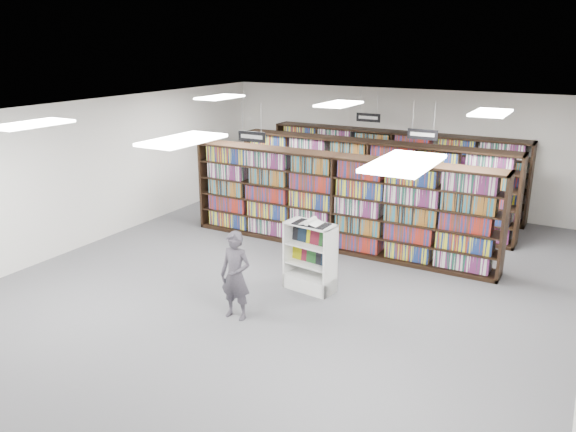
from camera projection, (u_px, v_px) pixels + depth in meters
The scene contains 19 objects.
floor at pixel (292, 280), 10.80m from camera, with size 12.00×12.00×0.00m, color #49494D.
ceiling at pixel (292, 112), 9.85m from camera, with size 10.00×12.00×0.10m, color silver.
wall_back at pixel (397, 148), 15.33m from camera, with size 10.00×0.10×3.20m, color white.
wall_left at pixel (98, 171), 12.65m from camera, with size 0.10×12.00×3.20m, color white.
bookshelf_row_near at pixel (336, 203), 12.16m from camera, with size 7.00×0.60×2.10m.
bookshelf_row_mid at pixel (370, 183), 13.82m from camera, with size 7.00×0.60×2.10m.
bookshelf_row_far at pixel (393, 170), 15.24m from camera, with size 7.00×0.60×2.10m.
aisle_sign_left at pixel (252, 136), 11.58m from camera, with size 0.65×0.02×0.80m.
aisle_sign_right at pixel (423, 133), 11.85m from camera, with size 0.65×0.02×0.80m.
aisle_sign_center at pixel (368, 117), 14.45m from camera, with size 0.65×0.02×0.80m.
troffer_front_left at pixel (32, 124), 8.75m from camera, with size 0.60×1.20×0.04m, color white.
troffer_front_center at pixel (183, 140), 7.36m from camera, with size 0.60×1.20×0.04m, color white.
troffer_front_right at pixel (404, 163), 5.96m from camera, with size 0.60×1.20×0.04m, color white.
troffer_back_left at pixel (220, 97), 12.92m from camera, with size 0.60×1.20×0.04m, color white.
troffer_back_center at pixel (339, 104), 11.53m from camera, with size 0.60×1.20×0.04m, color white.
troffer_back_right at pixel (491, 113), 10.13m from camera, with size 0.60×1.20×0.04m, color white.
endcap_display at pixel (311, 266), 10.30m from camera, with size 0.97×0.57×1.28m.
open_book at pixel (311, 223), 9.97m from camera, with size 0.65×0.39×0.13m.
shopper at pixel (236, 276), 9.13m from camera, with size 0.55×0.36×1.49m, color #46424B.
Camera 1 is at (4.77, -8.72, 4.40)m, focal length 35.00 mm.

